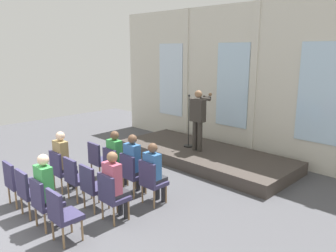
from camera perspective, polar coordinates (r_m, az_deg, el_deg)
ground_plane at (r=6.74m, az=-26.07°, el=-16.22°), size 17.76×17.76×0.00m
rear_partition at (r=10.29m, az=11.28°, el=7.57°), size 9.71×0.14×4.43m
stage_platform at (r=9.65m, az=6.09°, el=-5.05°), size 5.14×2.12×0.32m
speaker at (r=9.33m, az=5.17°, el=1.73°), size 0.51×0.69×1.72m
mic_stand at (r=9.84m, az=3.53°, el=-1.61°), size 0.28×0.28×1.55m
chair_r0_c0 at (r=8.35m, az=-11.84°, el=-5.46°), size 0.46×0.44×0.94m
chair_r0_c1 at (r=7.85m, az=-9.24°, el=-6.57°), size 0.46×0.44×0.94m
audience_r0_c1 at (r=7.82m, az=-8.81°, el=-5.03°), size 0.36×0.39×1.33m
chair_r0_c2 at (r=7.36m, az=-6.27°, el=-7.81°), size 0.46×0.44×0.94m
audience_r0_c2 at (r=7.33m, az=-5.83°, el=-6.04°), size 0.36×0.39×1.37m
chair_r0_c3 at (r=6.91m, az=-2.88°, el=-9.19°), size 0.46×0.44×0.94m
audience_r0_c3 at (r=6.89m, az=-2.38°, el=-7.53°), size 0.36×0.39×1.31m
chair_r1_c0 at (r=7.89m, az=-17.89°, el=-6.95°), size 0.46×0.44×0.94m
audience_r1_c0 at (r=7.85m, az=-17.50°, el=-5.26°), size 0.36×0.39×1.38m
chair_r1_c1 at (r=7.35m, az=-15.55°, el=-8.26°), size 0.46×0.44×0.94m
chair_r1_c2 at (r=6.84m, az=-12.83°, el=-9.76°), size 0.46×0.44×0.94m
chair_r1_c3 at (r=6.34m, az=-9.64°, el=-11.47°), size 0.46×0.44×0.94m
audience_r1_c3 at (r=6.30m, az=-9.12°, el=-9.53°), size 0.36×0.39×1.35m
chair_r2_c0 at (r=7.53m, az=-24.64°, el=-8.50°), size 0.46×0.44×0.94m
chair_r2_c1 at (r=6.97m, az=-22.72°, el=-10.05°), size 0.46×0.44×0.94m
chair_r2_c2 at (r=6.42m, az=-20.45°, el=-11.85°), size 0.46×0.44×0.94m
audience_r2_c2 at (r=6.36m, az=-19.97°, el=-9.81°), size 0.36×0.39×1.38m
chair_r2_c3 at (r=5.89m, az=-17.73°, el=-13.96°), size 0.46×0.44×0.94m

